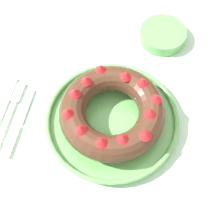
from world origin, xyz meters
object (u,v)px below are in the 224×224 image
(bundt_cake, at_px, (112,112))
(fork, at_px, (11,111))
(cake_knife, at_px, (18,127))
(serving_dish, at_px, (112,120))
(side_bowl, at_px, (163,35))

(bundt_cake, distance_m, fork, 0.27)
(cake_knife, bearing_deg, fork, 132.51)
(bundt_cake, distance_m, cake_knife, 0.24)
(serving_dish, relative_size, fork, 1.62)
(cake_knife, height_order, side_bowl, side_bowl)
(fork, bearing_deg, cake_knife, -54.81)
(serving_dish, bearing_deg, fork, -175.69)
(serving_dish, xyz_separation_m, bundt_cake, (0.00, 0.00, 0.05))
(serving_dish, relative_size, side_bowl, 2.50)
(fork, xyz_separation_m, cake_knife, (0.03, -0.04, 0.00))
(side_bowl, bearing_deg, cake_knife, -131.91)
(cake_knife, bearing_deg, bundt_cake, 18.60)
(serving_dish, xyz_separation_m, side_bowl, (0.09, 0.30, 0.00))
(fork, bearing_deg, side_bowl, 38.67)
(bundt_cake, bearing_deg, cake_knife, -165.41)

